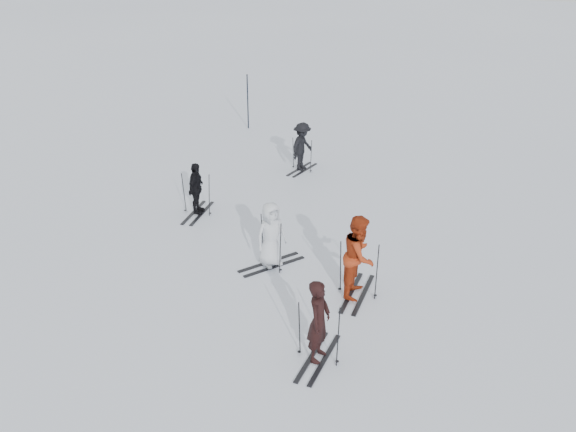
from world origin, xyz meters
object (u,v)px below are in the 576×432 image
Objects in this scene: skier_near_dark at (319,322)px; skier_uphill_left at (196,189)px; skier_red at (359,257)px; skier_grey at (271,235)px; piste_marker at (248,102)px; skier_uphill_far at (302,147)px.

skier_near_dark is 1.13× the size of skier_uphill_left.
skier_uphill_left is (-5.35, 2.90, -0.21)m from skier_red.
skier_uphill_left is (-5.12, 5.45, -0.10)m from skier_near_dark.
skier_grey is 1.09× the size of skier_uphill_left.
skier_grey is 3.76m from skier_uphill_left.
skier_uphill_left is 0.69× the size of piste_marker.
piste_marker is (-1.55, 8.18, 0.34)m from skier_uphill_left.
skier_red reaches higher than skier_uphill_far.
skier_uphill_left is at bearing 91.91° from skier_grey.
piste_marker is at bearing 7.97° from skier_uphill_left.
skier_grey reaches higher than skier_uphill_far.
skier_near_dark is 0.78× the size of piste_marker.
skier_near_dark is at bearing -147.10° from skier_uphill_far.
skier_near_dark reaches higher than skier_uphill_left.
piste_marker reaches higher than skier_red.
skier_red is 1.19× the size of skier_uphill_far.
skier_red is 0.88× the size of piste_marker.
skier_grey is at bearing 37.40° from skier_near_dark.
skier_grey is at bearing 75.68° from skier_red.
piste_marker is (-3.44, 3.88, 0.28)m from skier_uphill_far.
skier_uphill_left is 4.69m from skier_uphill_far.
piste_marker reaches higher than skier_uphill_far.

